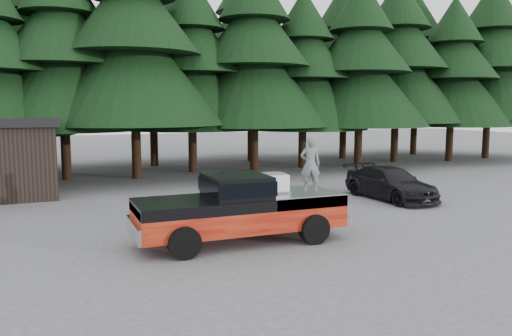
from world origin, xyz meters
name	(u,v)px	position (x,y,z in m)	size (l,w,h in m)	color
ground	(258,244)	(0.00, 0.00, 0.00)	(120.00, 120.00, 0.00)	#4E4E51
pickup_truck	(240,219)	(-0.38, 0.41, 0.67)	(6.00, 2.04, 1.33)	#C03D1C
truck_cab	(236,185)	(-0.48, 0.41, 1.62)	(1.66, 1.90, 0.59)	black
air_compressor	(274,184)	(0.71, 0.50, 1.59)	(0.74, 0.62, 0.51)	silver
man_on_bed	(310,164)	(1.77, 0.26, 2.13)	(0.59, 0.38, 1.61)	slate
parked_car	(390,183)	(7.72, 4.27, 0.66)	(1.86, 4.56, 1.32)	black
treeline	(151,39)	(0.42, 17.20, 7.72)	(60.15, 16.05, 17.50)	black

